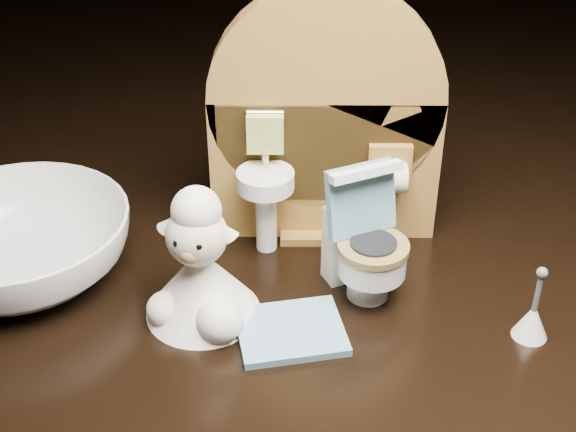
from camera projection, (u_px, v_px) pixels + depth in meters
The scene contains 6 objects.
backdrop_panel at pixel (324, 133), 0.44m from camera, with size 0.13×0.05×0.15m.
toy_toilet at pixel (364, 246), 0.42m from camera, with size 0.04×0.05×0.07m.
bath_mat at pixel (291, 331), 0.40m from camera, with size 0.05×0.04×0.00m, color #6697AE.
toilet_brush at pixel (532, 318), 0.40m from camera, with size 0.02×0.02×0.04m.
plush_lamb at pixel (200, 273), 0.40m from camera, with size 0.06×0.06×0.08m.
ceramic_bowl at pixel (20, 246), 0.43m from camera, with size 0.12×0.12×0.04m, color white.
Camera 1 is at (-0.02, -0.33, 0.27)m, focal length 50.00 mm.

